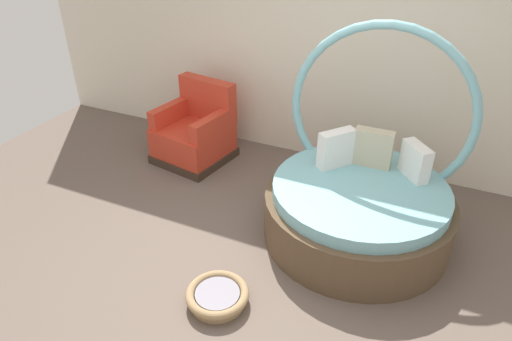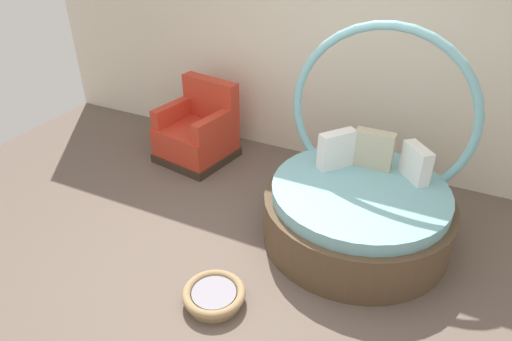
% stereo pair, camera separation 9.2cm
% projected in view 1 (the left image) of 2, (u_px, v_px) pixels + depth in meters
% --- Properties ---
extents(ground_plane, '(8.00, 8.00, 0.02)m').
position_uv_depth(ground_plane, '(249.00, 279.00, 3.93)').
color(ground_plane, '#66564C').
extents(back_wall, '(8.00, 0.12, 3.12)m').
position_uv_depth(back_wall, '(341.00, 30.00, 4.94)').
color(back_wall, silver).
rests_on(back_wall, ground_plane).
extents(round_daybed, '(1.73, 1.73, 1.93)m').
position_uv_depth(round_daybed, '(360.00, 199.00, 4.26)').
color(round_daybed, brown).
rests_on(round_daybed, ground_plane).
extents(red_armchair, '(0.92, 0.92, 0.94)m').
position_uv_depth(red_armchair, '(196.00, 133.00, 5.54)').
color(red_armchair, '#38281E').
rests_on(red_armchair, ground_plane).
extents(pet_basket, '(0.51, 0.51, 0.13)m').
position_uv_depth(pet_basket, '(218.00, 296.00, 3.65)').
color(pet_basket, '#9E7F56').
rests_on(pet_basket, ground_plane).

